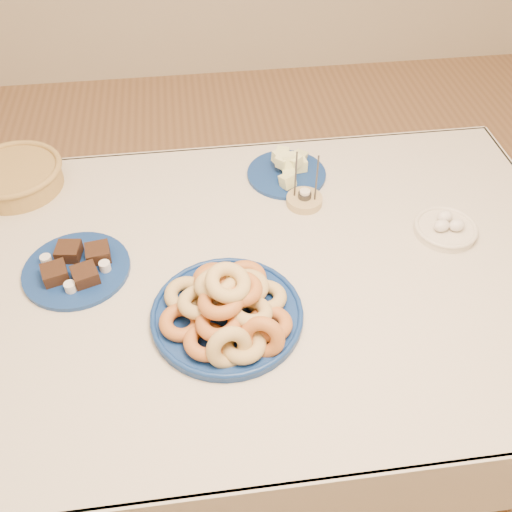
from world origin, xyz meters
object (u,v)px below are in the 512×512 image
object	(u,v)px
brownie_plate	(77,267)
egg_bowl	(446,228)
donut_platter	(228,309)
candle_holder	(304,199)
wicker_basket	(15,176)
melon_plate	(288,169)
dining_table	(254,297)

from	to	relation	value
brownie_plate	egg_bowl	xyz separation A→B (m)	(0.97, 0.02, 0.00)
donut_platter	candle_holder	world-z (taller)	candle_holder
brownie_plate	candle_holder	size ratio (longest dim) A/B	1.66
brownie_plate	wicker_basket	bearing A→B (deg)	118.57
wicker_basket	candle_holder	bearing A→B (deg)	-12.82
brownie_plate	egg_bowl	bearing A→B (deg)	0.99
wicker_basket	egg_bowl	world-z (taller)	wicker_basket
melon_plate	brownie_plate	world-z (taller)	melon_plate
brownie_plate	candle_holder	world-z (taller)	candle_holder
candle_holder	dining_table	bearing A→B (deg)	-126.42
wicker_basket	brownie_plate	bearing A→B (deg)	-61.43
brownie_plate	melon_plate	bearing A→B (deg)	28.55
dining_table	donut_platter	xyz separation A→B (m)	(-0.08, -0.15, 0.15)
wicker_basket	dining_table	bearing A→B (deg)	-33.52
dining_table	brownie_plate	bearing A→B (deg)	173.13
melon_plate	brownie_plate	distance (m)	0.67
melon_plate	brownie_plate	bearing A→B (deg)	-151.45
wicker_basket	donut_platter	bearing A→B (deg)	-45.72
dining_table	wicker_basket	world-z (taller)	wicker_basket
candle_holder	egg_bowl	bearing A→B (deg)	-25.72
dining_table	candle_holder	size ratio (longest dim) A/B	10.05
donut_platter	egg_bowl	world-z (taller)	donut_platter
brownie_plate	egg_bowl	distance (m)	0.97
dining_table	melon_plate	world-z (taller)	melon_plate
brownie_plate	wicker_basket	size ratio (longest dim) A/B	0.96
donut_platter	candle_holder	size ratio (longest dim) A/B	2.27
brownie_plate	wicker_basket	distance (m)	0.42
dining_table	egg_bowl	xyz separation A→B (m)	(0.53, 0.07, 0.12)
dining_table	egg_bowl	bearing A→B (deg)	7.51
dining_table	egg_bowl	world-z (taller)	egg_bowl
brownie_plate	dining_table	bearing A→B (deg)	-6.87
candle_holder	egg_bowl	distance (m)	0.39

